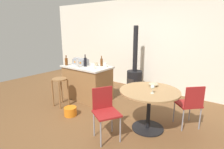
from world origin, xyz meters
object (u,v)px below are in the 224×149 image
object	(u,v)px
bottle_1	(85,62)
wine_glass	(153,87)
dining_table	(149,99)
cup_1	(105,65)
bottle_0	(66,61)
plastic_bucket	(70,111)
bottle_3	(102,62)
cup_2	(96,64)
toolbox	(81,61)
cup_0	(93,66)
wooden_stool	(60,86)
folding_chair_far	(190,103)
kitchen_island	(87,82)
folding_chair_near	(105,109)
bottle_2	(78,64)
serving_bowl	(154,84)
wood_stove	(134,77)

from	to	relation	value
bottle_1	wine_glass	distance (m)	2.13
dining_table	cup_1	xyz separation A→B (m)	(-1.51, 0.62, 0.36)
bottle_0	plastic_bucket	xyz separation A→B (m)	(0.89, -0.70, -0.90)
bottle_3	cup_2	distance (m)	0.15
toolbox	cup_0	size ratio (longest dim) A/B	3.59
wooden_stool	toolbox	distance (m)	0.91
wine_glass	cup_1	bearing A→B (deg)	155.51
dining_table	folding_chair_far	world-z (taller)	folding_chair_far
plastic_bucket	folding_chair_far	bearing A→B (deg)	24.84
kitchen_island	wine_glass	distance (m)	2.19
cup_2	folding_chair_near	bearing A→B (deg)	-44.03
bottle_2	bottle_1	bearing A→B (deg)	66.84
wooden_stool	cup_2	bearing A→B (deg)	66.41
cup_1	toolbox	bearing A→B (deg)	-169.64
bottle_3	cup_0	world-z (taller)	bottle_3
bottle_0	wine_glass	xyz separation A→B (m)	(2.58, -0.31, -0.12)
bottle_1	bottle_0	bearing A→B (deg)	-159.54
dining_table	cup_2	world-z (taller)	cup_2
wooden_stool	bottle_0	xyz separation A→B (m)	(-0.31, 0.48, 0.49)
kitchen_island	bottle_0	xyz separation A→B (m)	(-0.50, -0.25, 0.54)
toolbox	bottle_0	world-z (taller)	bottle_0
bottle_0	bottle_1	distance (m)	0.54
serving_bowl	wood_stove	bearing A→B (deg)	131.38
folding_chair_near	bottle_2	bearing A→B (deg)	150.86
folding_chair_far	serving_bowl	bearing A→B (deg)	-160.45
bottle_2	cup_1	distance (m)	0.69
dining_table	bottle_0	xyz separation A→B (m)	(-2.47, 0.19, 0.41)
wine_glass	plastic_bucket	size ratio (longest dim) A/B	0.53
bottle_0	bottle_1	xyz separation A→B (m)	(0.51, 0.19, 0.02)
folding_chair_near	toolbox	distance (m)	2.17
folding_chair_near	cup_0	size ratio (longest dim) A/B	7.41
toolbox	bottle_3	world-z (taller)	bottle_3
kitchen_island	bottle_2	bearing A→B (deg)	-107.14
cup_1	bottle_3	bearing A→B (deg)	160.58
kitchen_island	toolbox	size ratio (longest dim) A/B	2.97
folding_chair_near	cup_1	xyz separation A→B (m)	(-1.03, 1.30, 0.42)
folding_chair_far	kitchen_island	bearing A→B (deg)	-178.60
bottle_2	dining_table	bearing A→B (deg)	-5.30
wooden_stool	cup_0	xyz separation A→B (m)	(0.55, 0.60, 0.44)
folding_chair_far	serving_bowl	size ratio (longest dim) A/B	4.73
toolbox	cup_0	distance (m)	0.65
cup_1	serving_bowl	world-z (taller)	cup_1
dining_table	bottle_1	bearing A→B (deg)	169.18
bottle_1	plastic_bucket	size ratio (longest dim) A/B	1.13
kitchen_island	plastic_bucket	xyz separation A→B (m)	(0.39, -0.94, -0.36)
folding_chair_near	serving_bowl	world-z (taller)	folding_chair_near
bottle_0	cup_0	xyz separation A→B (m)	(0.85, 0.11, -0.05)
serving_bowl	plastic_bucket	size ratio (longest dim) A/B	0.66
bottle_0	serving_bowl	world-z (taller)	bottle_0
toolbox	bottle_0	xyz separation A→B (m)	(-0.23, -0.29, 0.02)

